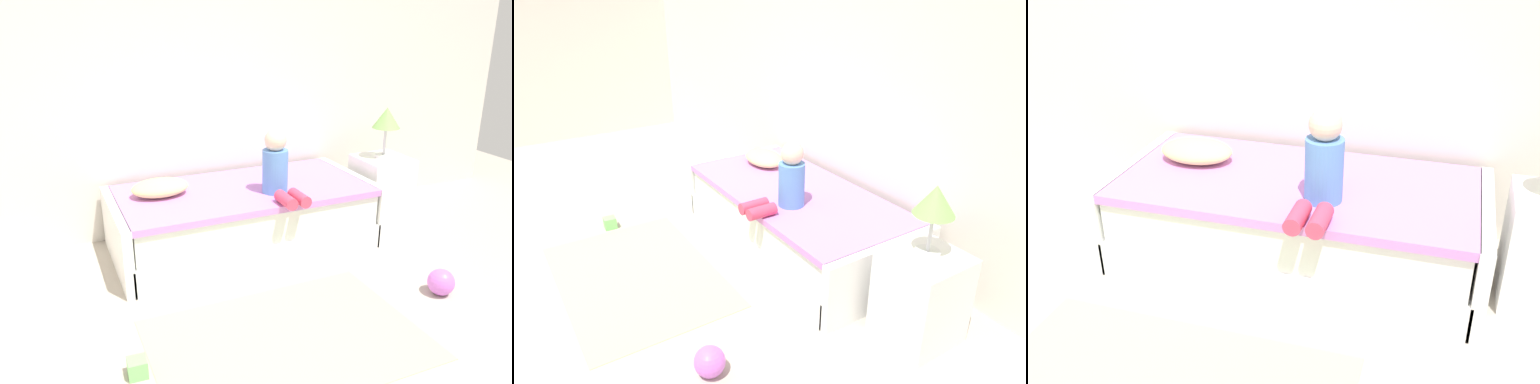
{
  "view_description": "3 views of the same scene",
  "coord_description": "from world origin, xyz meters",
  "views": [
    {
      "loc": [
        -0.94,
        -1.55,
        1.87
      ],
      "look_at": [
        0.51,
        1.75,
        0.55
      ],
      "focal_mm": 35.68,
      "sensor_mm": 36.0,
      "label": 1
    },
    {
      "loc": [
        3.39,
        -0.09,
        2.11
      ],
      "look_at": [
        0.51,
        1.75,
        0.55
      ],
      "focal_mm": 33.46,
      "sensor_mm": 36.0,
      "label": 2
    },
    {
      "loc": [
        1.3,
        -0.87,
        1.92
      ],
      "look_at": [
        0.51,
        1.75,
        0.55
      ],
      "focal_mm": 41.44,
      "sensor_mm": 36.0,
      "label": 3
    }
  ],
  "objects": [
    {
      "name": "bed",
      "position": [
        0.51,
        2.0,
        0.25
      ],
      "size": [
        2.11,
        1.0,
        0.5
      ],
      "color": "white",
      "rests_on": "ground"
    },
    {
      "name": "child_figure",
      "position": [
        0.7,
        1.77,
        0.7
      ],
      "size": [
        0.2,
        0.51,
        0.5
      ],
      "color": "#598CD1",
      "rests_on": "bed"
    },
    {
      "name": "pillow",
      "position": [
        -0.14,
        2.1,
        0.56
      ],
      "size": [
        0.44,
        0.3,
        0.13
      ],
      "primitive_type": "ellipsoid",
      "color": "#F2E58C",
      "rests_on": "bed"
    }
  ]
}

